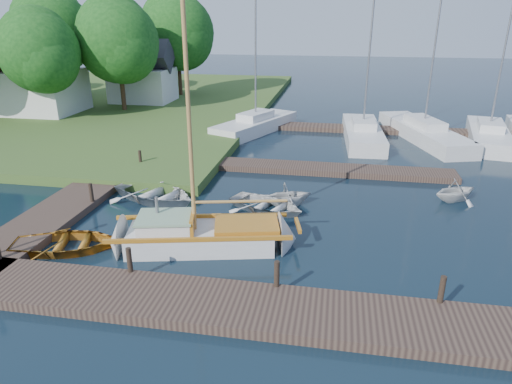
% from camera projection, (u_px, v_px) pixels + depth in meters
% --- Properties ---
extents(ground, '(160.00, 160.00, 0.00)m').
position_uv_depth(ground, '(256.00, 220.00, 18.13)').
color(ground, black).
rests_on(ground, ground).
extents(near_dock, '(18.00, 2.20, 0.30)m').
position_uv_depth(near_dock, '(218.00, 305.00, 12.57)').
color(near_dock, '#32241E').
rests_on(near_dock, ground).
extents(left_dock, '(2.20, 18.00, 0.30)m').
position_uv_depth(left_dock, '(95.00, 187.00, 21.23)').
color(left_dock, '#32241E').
rests_on(left_dock, ground).
extents(far_dock, '(14.00, 1.60, 0.30)m').
position_uv_depth(far_dock, '(316.00, 169.00, 23.71)').
color(far_dock, '#32241E').
rests_on(far_dock, ground).
extents(pontoon, '(30.00, 1.60, 0.30)m').
position_uv_depth(pontoon, '(441.00, 132.00, 31.11)').
color(pontoon, '#32241E').
rests_on(pontoon, ground).
extents(shore, '(50.00, 40.00, 0.50)m').
position_uv_depth(shore, '(4.00, 99.00, 42.83)').
color(shore, '#3D5926').
rests_on(shore, ground).
extents(mooring_post_1, '(0.16, 0.16, 0.80)m').
position_uv_depth(mooring_post_1, '(129.00, 260.00, 13.78)').
color(mooring_post_1, black).
rests_on(mooring_post_1, near_dock).
extents(mooring_post_2, '(0.16, 0.16, 0.80)m').
position_uv_depth(mooring_post_2, '(277.00, 274.00, 13.04)').
color(mooring_post_2, black).
rests_on(mooring_post_2, near_dock).
extents(mooring_post_3, '(0.16, 0.16, 0.80)m').
position_uv_depth(mooring_post_3, '(442.00, 289.00, 12.30)').
color(mooring_post_3, black).
rests_on(mooring_post_3, near_dock).
extents(mooring_post_4, '(0.16, 0.16, 0.80)m').
position_uv_depth(mooring_post_4, '(91.00, 192.00, 19.03)').
color(mooring_post_4, black).
rests_on(mooring_post_4, left_dock).
extents(mooring_post_5, '(0.16, 0.16, 0.80)m').
position_uv_depth(mooring_post_5, '(140.00, 158.00, 23.61)').
color(mooring_post_5, black).
rests_on(mooring_post_5, left_dock).
extents(sailboat, '(7.41, 3.50, 9.83)m').
position_uv_depth(sailboat, '(206.00, 237.00, 15.97)').
color(sailboat, silver).
rests_on(sailboat, ground).
extents(dinghy, '(4.17, 3.45, 0.75)m').
position_uv_depth(dinghy, '(66.00, 240.00, 15.70)').
color(dinghy, '#8F5315').
rests_on(dinghy, ground).
extents(tender_a, '(4.85, 4.21, 0.84)m').
position_uv_depth(tender_a, '(155.00, 191.00, 19.95)').
color(tender_a, silver).
rests_on(tender_a, ground).
extents(tender_b, '(2.67, 2.52, 1.11)m').
position_uv_depth(tender_b, '(287.00, 193.00, 19.37)').
color(tender_b, silver).
rests_on(tender_b, ground).
extents(tender_c, '(3.97, 3.48, 0.68)m').
position_uv_depth(tender_c, '(267.00, 203.00, 18.92)').
color(tender_c, silver).
rests_on(tender_c, ground).
extents(tender_d, '(2.77, 2.68, 1.12)m').
position_uv_depth(tender_d, '(456.00, 189.00, 19.86)').
color(tender_d, silver).
rests_on(tender_d, ground).
extents(marina_boat_0, '(5.13, 8.03, 11.98)m').
position_uv_depth(marina_boat_0, '(256.00, 124.00, 31.67)').
color(marina_boat_0, silver).
rests_on(marina_boat_0, ground).
extents(marina_boat_2, '(2.58, 8.38, 11.23)m').
position_uv_depth(marina_boat_2, '(363.00, 132.00, 29.50)').
color(marina_boat_2, silver).
rests_on(marina_boat_2, ground).
extents(marina_boat_3, '(5.02, 10.05, 11.40)m').
position_uv_depth(marina_boat_3, '(423.00, 131.00, 29.69)').
color(marina_boat_3, silver).
rests_on(marina_boat_3, ground).
extents(marina_boat_4, '(3.67, 8.45, 9.98)m').
position_uv_depth(marina_boat_4, '(489.00, 134.00, 28.95)').
color(marina_boat_4, silver).
rests_on(marina_boat_4, ground).
extents(house_a, '(6.30, 5.00, 6.29)m').
position_uv_depth(house_a, '(37.00, 80.00, 35.03)').
color(house_a, silver).
rests_on(house_a, shore).
extents(house_c, '(5.25, 4.00, 5.28)m').
position_uv_depth(house_c, '(142.00, 77.00, 39.68)').
color(house_c, silver).
rests_on(house_c, shore).
extents(tree_2, '(5.83, 5.75, 7.82)m').
position_uv_depth(tree_2, '(40.00, 51.00, 32.08)').
color(tree_2, '#332114').
rests_on(tree_2, shore).
extents(tree_3, '(6.41, 6.38, 8.74)m').
position_uv_depth(tree_3, '(118.00, 40.00, 34.89)').
color(tree_3, '#332114').
rests_on(tree_3, shore).
extents(tree_4, '(7.01, 7.01, 9.66)m').
position_uv_depth(tree_4, '(52.00, 31.00, 39.67)').
color(tree_4, '#332114').
rests_on(tree_4, shore).
extents(tree_7, '(6.83, 6.83, 9.38)m').
position_uv_depth(tree_7, '(177.00, 32.00, 41.76)').
color(tree_7, '#332114').
rests_on(tree_7, shore).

